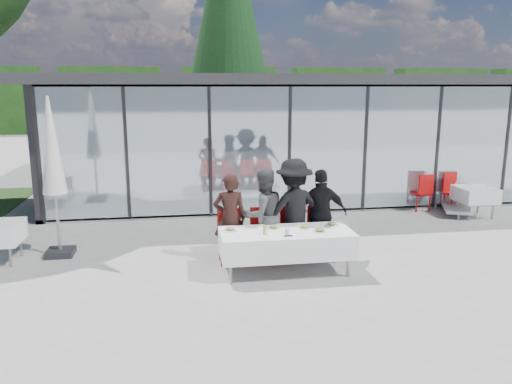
# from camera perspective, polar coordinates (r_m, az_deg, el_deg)

# --- Properties ---
(ground) EXTENTS (90.00, 90.00, 0.00)m
(ground) POSITION_cam_1_polar(r_m,az_deg,el_deg) (8.64, 2.87, -9.52)
(ground) COLOR #A2A099
(ground) RESTS_ON ground
(pavilion) EXTENTS (14.80, 8.80, 3.44)m
(pavilion) POSITION_cam_1_polar(r_m,az_deg,el_deg) (16.47, 4.00, 8.47)
(pavilion) COLOR gray
(pavilion) RESTS_ON ground
(treeline) EXTENTS (62.50, 2.00, 4.40)m
(treeline) POSITION_cam_1_polar(r_m,az_deg,el_deg) (35.87, -9.63, 10.36)
(treeline) COLOR #143510
(treeline) RESTS_ON ground
(dining_table) EXTENTS (2.26, 0.96, 0.75)m
(dining_table) POSITION_cam_1_polar(r_m,az_deg,el_deg) (8.59, 3.47, -5.84)
(dining_table) COLOR white
(dining_table) RESTS_ON ground
(diner_a) EXTENTS (0.61, 0.61, 1.65)m
(diner_a) POSITION_cam_1_polar(r_m,az_deg,el_deg) (9.04, -2.99, -3.03)
(diner_a) COLOR #311A16
(diner_a) RESTS_ON ground
(diner_chair_a) EXTENTS (0.44, 0.44, 0.97)m
(diner_chair_a) POSITION_cam_1_polar(r_m,az_deg,el_deg) (9.16, -3.01, -4.68)
(diner_chair_a) COLOR #BD0C0C
(diner_chair_a) RESTS_ON ground
(diner_b) EXTENTS (1.07, 1.07, 1.72)m
(diner_b) POSITION_cam_1_polar(r_m,az_deg,el_deg) (9.11, 0.84, -2.66)
(diner_b) COLOR #4B4B4B
(diner_b) RESTS_ON ground
(diner_chair_b) EXTENTS (0.44, 0.44, 0.97)m
(diner_chair_b) POSITION_cam_1_polar(r_m,az_deg,el_deg) (9.24, 0.78, -4.51)
(diner_chair_b) COLOR #BD0C0C
(diner_chair_b) RESTS_ON ground
(diner_c) EXTENTS (1.47, 1.47, 1.89)m
(diner_c) POSITION_cam_1_polar(r_m,az_deg,el_deg) (9.20, 4.32, -2.02)
(diner_c) COLOR black
(diner_c) RESTS_ON ground
(diner_chair_c) EXTENTS (0.44, 0.44, 0.97)m
(diner_chair_c) POSITION_cam_1_polar(r_m,az_deg,el_deg) (9.35, 4.21, -4.35)
(diner_chair_c) COLOR #BD0C0C
(diner_chair_c) RESTS_ON ground
(diner_d) EXTENTS (1.02, 1.02, 1.68)m
(diner_d) POSITION_cam_1_polar(r_m,az_deg,el_deg) (9.36, 7.45, -2.50)
(diner_d) COLOR black
(diner_d) RESTS_ON ground
(diner_chair_d) EXTENTS (0.44, 0.44, 0.97)m
(diner_chair_d) POSITION_cam_1_polar(r_m,az_deg,el_deg) (9.48, 7.31, -4.19)
(diner_chair_d) COLOR #BD0C0C
(diner_chair_d) RESTS_ON ground
(plate_a) EXTENTS (0.24, 0.24, 0.07)m
(plate_a) POSITION_cam_1_polar(r_m,az_deg,el_deg) (8.52, -3.00, -4.31)
(plate_a) COLOR white
(plate_a) RESTS_ON dining_table
(plate_b) EXTENTS (0.24, 0.24, 0.07)m
(plate_b) POSITION_cam_1_polar(r_m,az_deg,el_deg) (8.65, 2.01, -4.04)
(plate_b) COLOR white
(plate_b) RESTS_ON dining_table
(plate_c) EXTENTS (0.24, 0.24, 0.07)m
(plate_c) POSITION_cam_1_polar(r_m,az_deg,el_deg) (8.70, 5.53, -3.99)
(plate_c) COLOR white
(plate_c) RESTS_ON dining_table
(plate_d) EXTENTS (0.24, 0.24, 0.07)m
(plate_d) POSITION_cam_1_polar(r_m,az_deg,el_deg) (8.92, 8.65, -3.67)
(plate_d) COLOR white
(plate_d) RESTS_ON dining_table
(plate_extra) EXTENTS (0.24, 0.24, 0.07)m
(plate_extra) POSITION_cam_1_polar(r_m,az_deg,el_deg) (8.51, 7.30, -4.40)
(plate_extra) COLOR white
(plate_extra) RESTS_ON dining_table
(juice_bottle) EXTENTS (0.06, 0.06, 0.16)m
(juice_bottle) POSITION_cam_1_polar(r_m,az_deg,el_deg) (8.30, 1.00, -4.36)
(juice_bottle) COLOR #98C050
(juice_bottle) RESTS_ON dining_table
(drinking_glasses) EXTENTS (0.07, 0.07, 0.10)m
(drinking_glasses) POSITION_cam_1_polar(r_m,az_deg,el_deg) (8.32, 3.58, -4.56)
(drinking_glasses) COLOR silver
(drinking_glasses) RESTS_ON dining_table
(folded_eyeglasses) EXTENTS (0.14, 0.03, 0.01)m
(folded_eyeglasses) POSITION_cam_1_polar(r_m,az_deg,el_deg) (8.24, 3.71, -5.03)
(folded_eyeglasses) COLOR black
(folded_eyeglasses) RESTS_ON dining_table
(spare_table_right) EXTENTS (0.86, 0.86, 0.74)m
(spare_table_right) POSITION_cam_1_polar(r_m,az_deg,el_deg) (13.36, 23.77, -0.27)
(spare_table_right) COLOR white
(spare_table_right) RESTS_ON ground
(spare_chair_a) EXTENTS (0.54, 0.54, 0.97)m
(spare_chair_a) POSITION_cam_1_polar(r_m,az_deg,el_deg) (13.85, 21.53, 0.24)
(spare_chair_a) COLOR #BD0C0C
(spare_chair_a) RESTS_ON ground
(spare_chair_b) EXTENTS (0.51, 0.51, 0.97)m
(spare_chair_b) POSITION_cam_1_polar(r_m,az_deg,el_deg) (13.48, 18.53, 0.16)
(spare_chair_b) COLOR #BD0C0C
(spare_chair_b) RESTS_ON ground
(market_umbrella) EXTENTS (0.50, 0.50, 3.00)m
(market_umbrella) POSITION_cam_1_polar(r_m,az_deg,el_deg) (9.87, -22.27, 3.92)
(market_umbrella) COLOR black
(market_umbrella) RESTS_ON ground
(lounger) EXTENTS (1.07, 1.46, 0.72)m
(lounger) POSITION_cam_1_polar(r_m,az_deg,el_deg) (13.67, 21.82, -1.13)
(lounger) COLOR silver
(lounger) RESTS_ON ground
(conifer_tree) EXTENTS (4.00, 4.00, 10.50)m
(conifer_tree) POSITION_cam_1_polar(r_m,az_deg,el_deg) (21.16, -3.17, 19.70)
(conifer_tree) COLOR #382316
(conifer_tree) RESTS_ON ground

